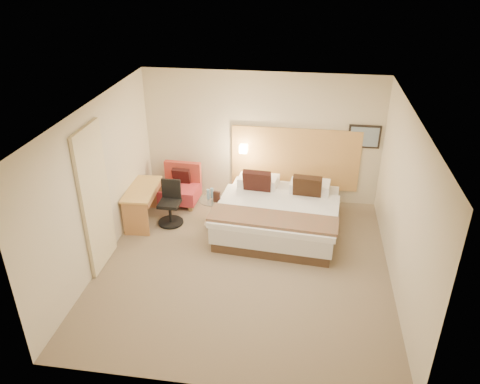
# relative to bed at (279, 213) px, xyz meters

# --- Properties ---
(floor) EXTENTS (4.80, 5.00, 0.02)m
(floor) POSITION_rel_bed_xyz_m (-0.48, -1.24, -0.36)
(floor) COLOR #776650
(floor) RESTS_ON ground
(ceiling) EXTENTS (4.80, 5.00, 0.02)m
(ceiling) POSITION_rel_bed_xyz_m (-0.48, -1.24, 2.36)
(ceiling) COLOR silver
(ceiling) RESTS_ON floor
(wall_back) EXTENTS (4.80, 0.02, 2.70)m
(wall_back) POSITION_rel_bed_xyz_m (-0.48, 1.27, 1.00)
(wall_back) COLOR beige
(wall_back) RESTS_ON floor
(wall_front) EXTENTS (4.80, 0.02, 2.70)m
(wall_front) POSITION_rel_bed_xyz_m (-0.48, -3.75, 1.00)
(wall_front) COLOR beige
(wall_front) RESTS_ON floor
(wall_left) EXTENTS (0.02, 5.00, 2.70)m
(wall_left) POSITION_rel_bed_xyz_m (-2.89, -1.24, 1.00)
(wall_left) COLOR beige
(wall_left) RESTS_ON floor
(wall_right) EXTENTS (0.02, 5.00, 2.70)m
(wall_right) POSITION_rel_bed_xyz_m (1.93, -1.24, 1.00)
(wall_right) COLOR beige
(wall_right) RESTS_ON floor
(headboard_panel) EXTENTS (2.60, 0.04, 1.30)m
(headboard_panel) POSITION_rel_bed_xyz_m (0.22, 1.23, 0.60)
(headboard_panel) COLOR tan
(headboard_panel) RESTS_ON wall_back
(art_frame) EXTENTS (0.62, 0.03, 0.47)m
(art_frame) POSITION_rel_bed_xyz_m (1.54, 1.24, 1.15)
(art_frame) COLOR black
(art_frame) RESTS_ON wall_back
(art_canvas) EXTENTS (0.54, 0.01, 0.39)m
(art_canvas) POSITION_rel_bed_xyz_m (1.54, 1.22, 1.15)
(art_canvas) COLOR #778FA4
(art_canvas) RESTS_ON wall_back
(lamp_arm) EXTENTS (0.02, 0.12, 0.02)m
(lamp_arm) POSITION_rel_bed_xyz_m (-0.83, 1.18, 0.80)
(lamp_arm) COLOR silver
(lamp_arm) RESTS_ON wall_back
(lamp_shade) EXTENTS (0.15, 0.15, 0.15)m
(lamp_shade) POSITION_rel_bed_xyz_m (-0.83, 1.12, 0.80)
(lamp_shade) COLOR #F5E4BF
(lamp_shade) RESTS_ON wall_back
(curtain) EXTENTS (0.06, 0.90, 2.42)m
(curtain) POSITION_rel_bed_xyz_m (-2.84, -1.49, 0.87)
(curtain) COLOR beige
(curtain) RESTS_ON wall_left
(bottle_a) EXTENTS (0.07, 0.07, 0.20)m
(bottle_a) POSITION_rel_bed_xyz_m (-1.34, -0.00, 0.30)
(bottle_a) COLOR #8FBDDE
(bottle_a) RESTS_ON side_table
(bottle_b) EXTENTS (0.07, 0.07, 0.20)m
(bottle_b) POSITION_rel_bed_xyz_m (-1.28, 0.06, 0.30)
(bottle_b) COLOR #88B8D3
(bottle_b) RESTS_ON side_table
(menu_folder) EXTENTS (0.14, 0.07, 0.22)m
(menu_folder) POSITION_rel_bed_xyz_m (-1.16, -0.10, 0.31)
(menu_folder) COLOR black
(menu_folder) RESTS_ON side_table
(bed) EXTENTS (2.34, 2.29, 1.07)m
(bed) POSITION_rel_bed_xyz_m (0.00, 0.00, 0.00)
(bed) COLOR #453122
(bed) RESTS_ON floor
(lounge_chair) EXTENTS (0.80, 0.71, 0.82)m
(lounge_chair) POSITION_rel_bed_xyz_m (-2.11, 0.80, -0.02)
(lounge_chair) COLOR #A97950
(lounge_chair) RESTS_ON floor
(side_table) EXTENTS (0.57, 0.57, 0.55)m
(side_table) POSITION_rel_bed_xyz_m (-1.27, -0.03, -0.04)
(side_table) COLOR silver
(side_table) RESTS_ON floor
(desk) EXTENTS (0.59, 1.17, 0.71)m
(desk) POSITION_rel_bed_xyz_m (-2.59, -0.07, 0.22)
(desk) COLOR tan
(desk) RESTS_ON floor
(desk_chair) EXTENTS (0.49, 0.49, 0.86)m
(desk_chair) POSITION_rel_bed_xyz_m (-2.08, -0.05, 0.01)
(desk_chair) COLOR black
(desk_chair) RESTS_ON floor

